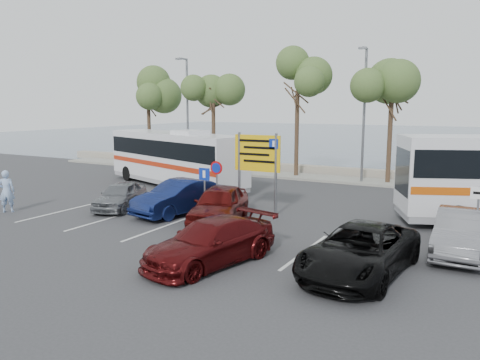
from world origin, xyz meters
The scene contains 24 objects.
ground centered at (0.00, 0.00, 0.00)m, with size 120.00×120.00×0.00m, color #343436.
kerb_strip centered at (0.00, 14.00, 0.07)m, with size 44.00×2.40×0.15m, color gray.
seawall centered at (0.00, 16.00, 0.30)m, with size 48.00×0.80×0.60m, color gray.
sea centered at (0.00, 60.00, 0.01)m, with size 140.00×140.00×0.00m, color #465E70.
tree_far_left centered at (-14.00, 14.00, 6.33)m, with size 3.20×3.20×7.60m.
tree_left centered at (-8.00, 14.00, 6.00)m, with size 3.20×3.20×7.20m.
tree_mid centered at (-1.50, 14.00, 6.65)m, with size 3.20×3.20×8.00m.
tree_right centered at (4.50, 14.00, 6.17)m, with size 3.20×3.20×7.40m.
street_lamp_left centered at (-10.00, 13.52, 4.60)m, with size 0.45×1.15×8.01m.
street_lamp_right centered at (3.00, 13.52, 4.60)m, with size 0.45×1.15×8.01m.
direction_sign centered at (1.00, 3.20, 2.43)m, with size 2.20×0.12×3.60m.
sign_no_stop centered at (-0.60, 2.38, 1.58)m, with size 0.60×0.08×2.35m.
sign_parking centered at (-0.20, 0.79, 1.47)m, with size 0.50×0.07×2.25m.
sign_taxi centered at (9.80, 1.49, 1.42)m, with size 0.50×0.07×2.20m.
lane_markings centered at (-1.14, -1.00, 0.00)m, with size 12.02×4.20×0.01m, color silver, non-canonical shape.
coach_bus_left centered at (-6.50, 7.19, 1.58)m, with size 11.07×5.86×3.40m.
car_silver_a centered at (-5.00, 0.98, 0.63)m, with size 1.48×3.69×1.26m, color slate.
car_blue centered at (-2.00, 1.50, 0.75)m, with size 1.59×4.55×1.50m, color #101B4C.
car_maroon centered at (2.80, -3.50, 0.67)m, with size 1.89×4.64×1.35m, color #4E0D0E.
car_red centered at (0.40, 0.96, 0.76)m, with size 1.81×4.49×1.53m, color #4F0C0B.
suv_black centered at (7.00, -2.23, 0.70)m, with size 2.32×5.04×1.40m, color black.
car_silver_b centered at (9.40, 1.18, 0.72)m, with size 1.52×4.35×1.43m, color gray.
pedestrian_near centered at (-9.00, -2.00, 0.96)m, with size 0.70×0.46×1.92m, color #9BB8E1.
pedestrian_far centered at (7.77, 6.50, 0.96)m, with size 0.94×0.73×1.93m, color #33384D.
Camera 1 is at (10.16, -15.06, 4.75)m, focal length 35.00 mm.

